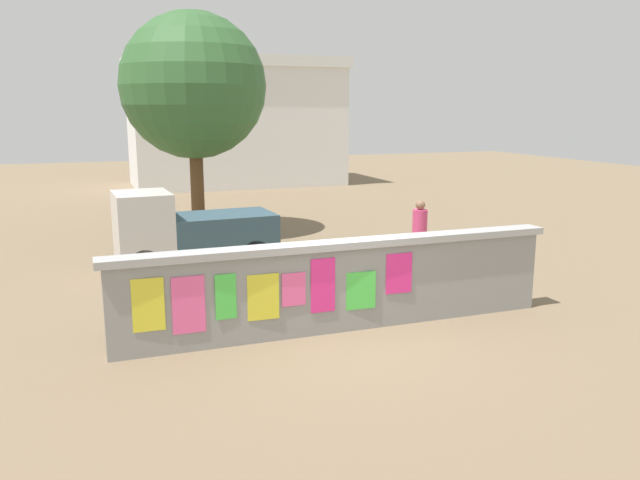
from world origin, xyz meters
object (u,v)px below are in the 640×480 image
at_px(tree_roadside, 193,86).
at_px(bicycle_near, 180,306).
at_px(auto_rickshaw_truck, 188,231).
at_px(motorcycle, 299,284).
at_px(person_walking, 420,227).

bearing_deg(tree_roadside, bicycle_near, -101.98).
xyz_separation_m(auto_rickshaw_truck, motorcycle, (1.47, -3.69, -0.44)).
bearing_deg(motorcycle, auto_rickshaw_truck, 111.75).
bearing_deg(bicycle_near, motorcycle, 7.06).
distance_m(auto_rickshaw_truck, motorcycle, 4.00).
relative_size(auto_rickshaw_truck, motorcycle, 1.93).
xyz_separation_m(motorcycle, tree_roadside, (-0.51, 7.92, 3.83)).
relative_size(motorcycle, tree_roadside, 0.30).
relative_size(auto_rickshaw_truck, tree_roadside, 0.57).
xyz_separation_m(auto_rickshaw_truck, bicycle_near, (-0.78, -3.97, -0.54)).
height_order(motorcycle, tree_roadside, tree_roadside).
relative_size(auto_rickshaw_truck, person_walking, 2.27).
relative_size(motorcycle, person_walking, 1.17).
xyz_separation_m(person_walking, tree_roadside, (-4.07, 6.09, 3.31)).
relative_size(motorcycle, bicycle_near, 1.14).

